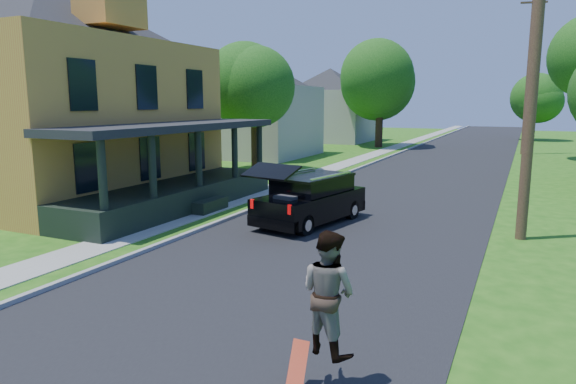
% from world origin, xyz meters
% --- Properties ---
extents(ground, '(140.00, 140.00, 0.00)m').
position_xyz_m(ground, '(0.00, 0.00, 0.00)').
color(ground, '#215C12').
rests_on(ground, ground).
extents(street, '(8.00, 120.00, 0.02)m').
position_xyz_m(street, '(0.00, 20.00, 0.00)').
color(street, black).
rests_on(street, ground).
extents(curb, '(0.15, 120.00, 0.12)m').
position_xyz_m(curb, '(-4.05, 20.00, 0.00)').
color(curb, gray).
rests_on(curb, ground).
extents(sidewalk, '(1.30, 120.00, 0.03)m').
position_xyz_m(sidewalk, '(-5.60, 20.00, 0.00)').
color(sidewalk, gray).
rests_on(sidewalk, ground).
extents(front_walk, '(6.50, 1.20, 0.03)m').
position_xyz_m(front_walk, '(-9.50, 6.00, 0.00)').
color(front_walk, gray).
rests_on(front_walk, ground).
extents(main_house, '(15.56, 15.56, 10.10)m').
position_xyz_m(main_house, '(-12.80, 5.99, 4.92)').
color(main_house, gold).
rests_on(main_house, ground).
extents(neighbor_house_mid, '(12.78, 12.78, 8.30)m').
position_xyz_m(neighbor_house_mid, '(-13.50, 24.00, 4.19)').
color(neighbor_house_mid, '#ADA599').
rests_on(neighbor_house_mid, ground).
extents(neighbor_house_far, '(12.78, 12.78, 8.30)m').
position_xyz_m(neighbor_house_far, '(-13.50, 40.00, 4.19)').
color(neighbor_house_far, '#ADA599').
rests_on(neighbor_house_far, ground).
extents(black_suv, '(2.55, 4.75, 2.10)m').
position_xyz_m(black_suv, '(-1.40, 5.81, 0.80)').
color(black_suv, black).
rests_on(black_suv, ground).
extents(skateboarder, '(1.01, 0.90, 1.71)m').
position_xyz_m(skateboarder, '(2.50, -2.96, 1.35)').
color(skateboarder, black).
rests_on(skateboarder, ground).
extents(skateboard, '(0.34, 0.72, 0.67)m').
position_xyz_m(skateboard, '(2.23, -3.39, 0.32)').
color(skateboard, red).
rests_on(skateboard, ground).
extents(tree_left_mid, '(5.49, 5.48, 7.92)m').
position_xyz_m(tree_left_mid, '(-9.62, 17.21, 5.16)').
color(tree_left_mid, black).
rests_on(tree_left_mid, ground).
extents(tree_left_far, '(8.06, 8.22, 9.85)m').
position_xyz_m(tree_left_far, '(-7.02, 34.88, 6.26)').
color(tree_left_far, black).
rests_on(tree_left_far, ground).
extents(tree_right_far, '(5.81, 5.50, 7.12)m').
position_xyz_m(tree_right_far, '(4.96, 49.64, 4.56)').
color(tree_right_far, black).
rests_on(tree_right_far, ground).
extents(utility_pole_near, '(1.79, 0.69, 11.80)m').
position_xyz_m(utility_pole_near, '(4.80, 6.61, 6.07)').
color(utility_pole_near, '#42281E').
rests_on(utility_pole_near, ground).
extents(utility_pole_far, '(1.80, 0.48, 11.64)m').
position_xyz_m(utility_pole_far, '(4.50, 33.40, 5.98)').
color(utility_pole_far, '#42281E').
rests_on(utility_pole_far, ground).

